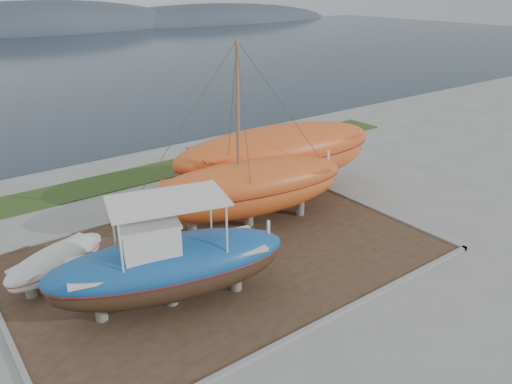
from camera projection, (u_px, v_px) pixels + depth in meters
ground at (282, 298)px, 19.41m from camera, size 140.00×140.00×0.00m
dirt_patch at (225, 255)px, 22.34m from camera, size 18.00×12.00×0.06m
curb_frame at (225, 254)px, 22.33m from camera, size 18.60×12.60×0.15m
grass_strip at (122, 180)px, 30.82m from camera, size 44.00×3.00×0.08m
blue_caique at (168, 254)px, 18.13m from camera, size 9.37×4.99×4.31m
white_dinghy at (57, 265)px, 20.21m from camera, size 4.93×3.45×1.39m
orange_sailboat at (248, 139)px, 23.27m from camera, size 10.63×4.96×9.00m
orange_bare_hull at (277, 163)px, 27.60m from camera, size 12.57×5.25×4.00m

